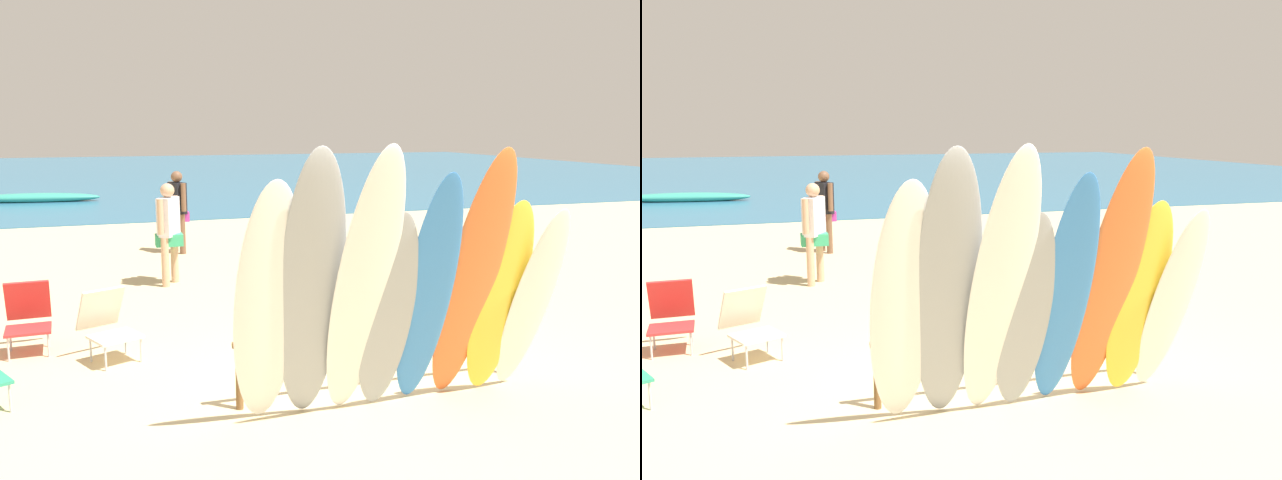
% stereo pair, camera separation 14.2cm
% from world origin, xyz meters
% --- Properties ---
extents(ground, '(60.00, 60.00, 0.00)m').
position_xyz_m(ground, '(0.00, 14.00, 0.00)').
color(ground, '#D3BC8C').
extents(ocean_water, '(60.00, 40.00, 0.02)m').
position_xyz_m(ocean_water, '(0.00, 32.77, 0.01)').
color(ocean_water, teal).
rests_on(ocean_water, ground).
extents(surfboard_rack, '(3.02, 0.07, 0.66)m').
position_xyz_m(surfboard_rack, '(0.00, 0.00, 0.52)').
color(surfboard_rack, brown).
rests_on(surfboard_rack, ground).
extents(surfboard_white_0, '(0.60, 0.77, 2.23)m').
position_xyz_m(surfboard_white_0, '(-1.30, -0.54, 1.12)').
color(surfboard_white_0, white).
rests_on(surfboard_white_0, ground).
extents(surfboard_grey_1, '(0.65, 0.94, 2.49)m').
position_xyz_m(surfboard_grey_1, '(-0.94, -0.62, 1.24)').
color(surfboard_grey_1, '#999EA3').
rests_on(surfboard_grey_1, ground).
extents(surfboard_white_2, '(0.63, 1.06, 2.51)m').
position_xyz_m(surfboard_white_2, '(-0.50, -0.71, 1.25)').
color(surfboard_white_2, white).
rests_on(surfboard_white_2, ground).
extents(surfboard_grey_3, '(0.53, 0.76, 1.94)m').
position_xyz_m(surfboard_grey_3, '(-0.23, -0.60, 0.97)').
color(surfboard_grey_3, '#999EA3').
rests_on(surfboard_grey_3, ground).
extents(surfboard_blue_4, '(0.53, 0.97, 2.27)m').
position_xyz_m(surfboard_blue_4, '(0.14, -0.65, 1.14)').
color(surfboard_blue_4, '#337AD1').
rests_on(surfboard_blue_4, ground).
extents(surfboard_orange_5, '(0.61, 0.99, 2.47)m').
position_xyz_m(surfboard_orange_5, '(0.59, -0.65, 1.23)').
color(surfboard_orange_5, orange).
rests_on(surfboard_orange_5, ground).
extents(surfboard_yellow_6, '(0.57, 0.68, 1.99)m').
position_xyz_m(surfboard_yellow_6, '(0.97, -0.54, 0.99)').
color(surfboard_yellow_6, yellow).
rests_on(surfboard_yellow_6, ground).
extents(surfboard_white_7, '(0.56, 0.84, 1.91)m').
position_xyz_m(surfboard_white_7, '(1.31, -0.56, 0.95)').
color(surfboard_white_7, white).
rests_on(surfboard_white_7, ground).
extents(beachgoer_by_water, '(0.44, 0.56, 1.69)m').
position_xyz_m(beachgoer_by_water, '(-1.52, 5.30, 0.97)').
color(beachgoer_by_water, tan).
rests_on(beachgoer_by_water, ground).
extents(beachgoer_photographing, '(0.44, 0.61, 1.70)m').
position_xyz_m(beachgoer_photographing, '(-1.04, 8.12, 0.98)').
color(beachgoer_photographing, brown).
rests_on(beachgoer_photographing, ground).
extents(beachgoer_strolling, '(0.39, 0.51, 1.49)m').
position_xyz_m(beachgoer_strolling, '(0.86, 4.59, 0.86)').
color(beachgoer_strolling, '#9E704C').
rests_on(beachgoer_strolling, ground).
extents(beach_chair_red, '(0.53, 0.72, 0.82)m').
position_xyz_m(beach_chair_red, '(-3.46, 2.46, 0.43)').
color(beach_chair_red, '#B7B7BC').
rests_on(beach_chair_red, ground).
extents(beach_chair_blue, '(0.75, 0.86, 0.80)m').
position_xyz_m(beach_chair_blue, '(-2.58, 1.86, 0.42)').
color(beach_chair_blue, '#B7B7BC').
rests_on(beach_chair_blue, ground).
extents(distant_boat, '(4.28, 1.25, 0.34)m').
position_xyz_m(distant_boat, '(-4.59, 18.96, 0.15)').
color(distant_boat, teal).
rests_on(distant_boat, ground).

